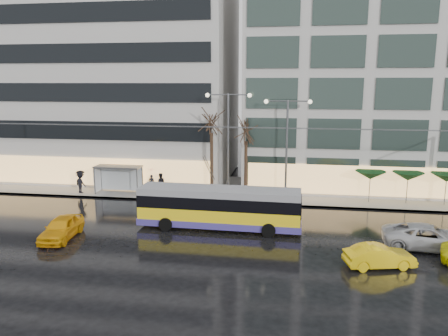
% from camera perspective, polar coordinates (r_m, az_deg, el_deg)
% --- Properties ---
extents(ground, '(140.00, 140.00, 0.00)m').
position_cam_1_polar(ground, '(28.99, -6.61, -9.34)').
color(ground, black).
rests_on(ground, ground).
extents(sidewalk, '(80.00, 10.00, 0.15)m').
position_cam_1_polar(sidewalk, '(41.72, 1.19, -2.72)').
color(sidewalk, gray).
rests_on(sidewalk, ground).
extents(kerb, '(80.00, 0.10, 0.15)m').
position_cam_1_polar(kerb, '(36.98, 0.14, -4.56)').
color(kerb, slate).
rests_on(kerb, ground).
extents(building_left, '(34.00, 14.00, 22.00)m').
position_cam_1_polar(building_left, '(50.84, -18.92, 11.80)').
color(building_left, beige).
rests_on(building_left, sidewalk).
extents(building_right, '(32.00, 14.00, 25.00)m').
position_cam_1_polar(building_right, '(46.63, 23.98, 13.39)').
color(building_right, beige).
rests_on(building_right, sidewalk).
extents(trolleybus, '(11.35, 4.52, 5.24)m').
position_cam_1_polar(trolleybus, '(30.56, -0.63, -5.36)').
color(trolleybus, yellow).
rests_on(trolleybus, ground).
extents(catenary, '(42.24, 5.12, 7.00)m').
position_cam_1_polar(catenary, '(35.15, -1.74, 1.58)').
color(catenary, '#595B60').
rests_on(catenary, ground).
extents(bus_shelter, '(4.20, 1.60, 2.51)m').
position_cam_1_polar(bus_shelter, '(40.89, -14.03, -0.64)').
color(bus_shelter, '#595B60').
rests_on(bus_shelter, sidewalk).
extents(street_lamp_near, '(3.96, 0.36, 9.03)m').
position_cam_1_polar(street_lamp_near, '(37.54, 0.56, 4.89)').
color(street_lamp_near, '#595B60').
rests_on(street_lamp_near, sidewalk).
extents(street_lamp_far, '(3.96, 0.36, 8.53)m').
position_cam_1_polar(street_lamp_far, '(37.18, 8.22, 4.28)').
color(street_lamp_far, '#595B60').
rests_on(street_lamp_far, sidewalk).
extents(tree_a, '(3.20, 3.20, 8.40)m').
position_cam_1_polar(tree_a, '(37.88, -1.66, 6.61)').
color(tree_a, black).
rests_on(tree_a, sidewalk).
extents(tree_b, '(3.20, 3.20, 7.70)m').
position_cam_1_polar(tree_b, '(37.70, 2.91, 5.53)').
color(tree_b, black).
rests_on(tree_b, sidewalk).
extents(parasol_a, '(2.50, 2.50, 2.65)m').
position_cam_1_polar(parasol_a, '(38.47, 18.57, -0.90)').
color(parasol_a, '#595B60').
rests_on(parasol_a, sidewalk).
extents(parasol_b, '(2.50, 2.50, 2.65)m').
position_cam_1_polar(parasol_b, '(39.09, 22.91, -1.02)').
color(parasol_b, '#595B60').
rests_on(parasol_b, sidewalk).
extents(parasol_c, '(2.50, 2.50, 2.65)m').
position_cam_1_polar(parasol_c, '(39.93, 27.08, -1.13)').
color(parasol_c, '#595B60').
rests_on(parasol_c, sidewalk).
extents(taxi_a, '(2.09, 4.44, 1.47)m').
position_cam_1_polar(taxi_a, '(30.74, -20.46, -7.34)').
color(taxi_a, '#E9A00C').
rests_on(taxi_a, ground).
extents(taxi_b, '(4.06, 2.23, 1.27)m').
position_cam_1_polar(taxi_b, '(26.13, 19.64, -10.82)').
color(taxi_b, yellow).
rests_on(taxi_b, ground).
extents(sedan_silver, '(5.59, 2.91, 1.50)m').
position_cam_1_polar(sedan_silver, '(29.93, 25.12, -8.18)').
color(sedan_silver, '#BABABF').
rests_on(sedan_silver, ground).
extents(pedestrian_a, '(1.06, 1.07, 2.19)m').
position_cam_1_polar(pedestrian_a, '(40.58, -9.46, -1.05)').
color(pedestrian_a, black).
rests_on(pedestrian_a, sidewalk).
extents(pedestrian_b, '(1.08, 0.96, 1.84)m').
position_cam_1_polar(pedestrian_b, '(40.09, -8.31, -1.96)').
color(pedestrian_b, black).
rests_on(pedestrian_b, sidewalk).
extents(pedestrian_c, '(1.43, 1.21, 2.11)m').
position_cam_1_polar(pedestrian_c, '(41.72, -18.23, -1.59)').
color(pedestrian_c, black).
rests_on(pedestrian_c, sidewalk).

